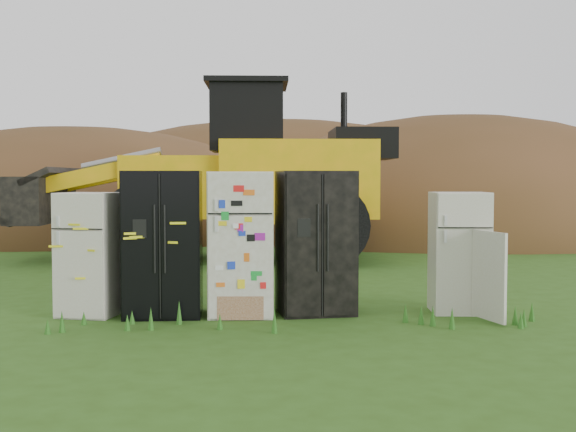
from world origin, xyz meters
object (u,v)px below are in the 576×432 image
at_px(fridge_leftmost, 90,254).
at_px(fridge_open_door, 459,252).
at_px(fridge_dark_mid, 315,242).
at_px(wheel_loader, 202,171).
at_px(fridge_black_side, 163,244).
at_px(fridge_sticker, 241,244).

bearing_deg(fridge_leftmost, fridge_open_door, 13.03).
xyz_separation_m(fridge_dark_mid, wheel_loader, (-1.88, 6.19, 0.98)).
xyz_separation_m(fridge_leftmost, fridge_dark_mid, (2.90, -0.00, 0.14)).
bearing_deg(fridge_black_side, fridge_dark_mid, 0.99).
distance_m(fridge_leftmost, fridge_open_door, 4.80).
distance_m(fridge_sticker, fridge_open_door, 2.86).
xyz_separation_m(fridge_black_side, fridge_sticker, (1.00, 0.00, -0.01)).
xyz_separation_m(fridge_open_door, wheel_loader, (-3.77, 6.21, 1.12)).
bearing_deg(fridge_black_side, fridge_leftmost, 174.08).
xyz_separation_m(fridge_dark_mid, fridge_open_door, (1.90, -0.02, -0.14)).
xyz_separation_m(fridge_leftmost, fridge_open_door, (4.80, -0.02, -0.00)).
bearing_deg(fridge_open_door, wheel_loader, 125.61).
bearing_deg(wheel_loader, fridge_open_door, -57.75).
distance_m(fridge_sticker, fridge_dark_mid, 0.96).
bearing_deg(wheel_loader, fridge_black_side, -89.81).
relative_size(fridge_leftmost, wheel_loader, 0.20).
relative_size(fridge_black_side, fridge_dark_mid, 1.00).
height_order(fridge_leftmost, fridge_sticker, fridge_sticker).
distance_m(fridge_black_side, fridge_dark_mid, 1.96).
height_order(fridge_black_side, fridge_sticker, fridge_black_side).
distance_m(fridge_leftmost, fridge_dark_mid, 2.91).
relative_size(fridge_sticker, fridge_open_door, 1.17).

